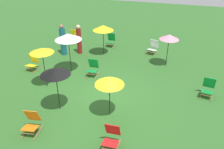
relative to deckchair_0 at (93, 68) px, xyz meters
The scene contains 17 objects.
ground_plane 2.17m from the deckchair_0, 56.33° to the right, with size 40.00×40.00×0.00m, color #2D6026.
deckchair_0 is the anchor object (origin of this frame).
deckchair_2 4.41m from the deckchair_0, 96.04° to the right, with size 0.60×0.83×0.83m.
deckchair_3 4.32m from the deckchair_0, 55.69° to the left, with size 0.65×0.86×0.83m.
deckchair_4 5.35m from the deckchair_0, ahead, with size 0.57×0.82×0.83m.
deckchair_6 3.96m from the deckchair_0, 94.98° to the left, with size 0.51×0.78×0.83m.
deckchair_7 4.86m from the deckchair_0, 127.49° to the left, with size 0.59×0.83×0.83m.
deckchair_8 4.81m from the deckchair_0, 61.02° to the right, with size 0.51×0.78×0.83m.
deckchair_9 3.21m from the deckchair_0, behind, with size 0.52×0.79×0.83m.
umbrella_0 2.69m from the deckchair_0, 133.66° to the right, with size 1.03×1.03×1.87m.
umbrella_1 3.44m from the deckchair_0, 56.85° to the right, with size 1.05×1.05×1.65m.
umbrella_2 1.91m from the deckchair_0, behind, with size 1.29×1.29×2.02m.
umbrella_3 4.17m from the deckchair_0, 32.20° to the left, with size 0.99×0.99×1.75m.
umbrella_4 2.82m from the deckchair_0, 97.46° to the left, with size 1.18×1.18×1.78m.
umbrella_5 3.26m from the deckchair_0, 93.56° to the right, with size 1.11×1.11×1.76m.
person_0 2.89m from the deckchair_0, 127.93° to the left, with size 0.37×0.37×1.74m.
person_1 3.18m from the deckchair_0, 144.88° to the left, with size 0.45×0.45×1.81m.
Camera 1 is at (2.77, -7.45, 5.54)m, focal length 36.55 mm.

